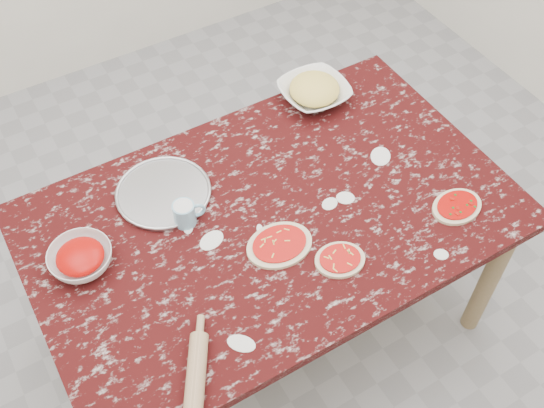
{
  "coord_description": "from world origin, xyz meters",
  "views": [
    {
      "loc": [
        -0.68,
        -1.15,
        2.45
      ],
      "look_at": [
        0.0,
        0.0,
        0.8
      ],
      "focal_mm": 42.87,
      "sensor_mm": 36.0,
      "label": 1
    }
  ],
  "objects_px": {
    "cheese_bowl": "(314,93)",
    "sauce_bowl": "(81,259)",
    "worktable": "(272,228)",
    "pizza_tray": "(164,193)",
    "flour_mug": "(185,213)",
    "rolling_pin": "(196,380)"
  },
  "relations": [
    {
      "from": "worktable",
      "to": "sauce_bowl",
      "type": "bearing_deg",
      "value": 168.48
    },
    {
      "from": "cheese_bowl",
      "to": "sauce_bowl",
      "type": "bearing_deg",
      "value": -164.9
    },
    {
      "from": "worktable",
      "to": "rolling_pin",
      "type": "distance_m",
      "value": 0.64
    },
    {
      "from": "flour_mug",
      "to": "rolling_pin",
      "type": "bearing_deg",
      "value": -113.06
    },
    {
      "from": "sauce_bowl",
      "to": "flour_mug",
      "type": "height_order",
      "value": "flour_mug"
    },
    {
      "from": "pizza_tray",
      "to": "sauce_bowl",
      "type": "xyz_separation_m",
      "value": [
        -0.34,
        -0.13,
        0.02
      ]
    },
    {
      "from": "pizza_tray",
      "to": "sauce_bowl",
      "type": "distance_m",
      "value": 0.36
    },
    {
      "from": "pizza_tray",
      "to": "cheese_bowl",
      "type": "distance_m",
      "value": 0.72
    },
    {
      "from": "pizza_tray",
      "to": "sauce_bowl",
      "type": "relative_size",
      "value": 1.59
    },
    {
      "from": "sauce_bowl",
      "to": "cheese_bowl",
      "type": "relative_size",
      "value": 0.78
    },
    {
      "from": "worktable",
      "to": "sauce_bowl",
      "type": "relative_size",
      "value": 8.01
    },
    {
      "from": "cheese_bowl",
      "to": "flour_mug",
      "type": "height_order",
      "value": "flour_mug"
    },
    {
      "from": "pizza_tray",
      "to": "flour_mug",
      "type": "bearing_deg",
      "value": -83.66
    },
    {
      "from": "worktable",
      "to": "flour_mug",
      "type": "relative_size",
      "value": 14.67
    },
    {
      "from": "worktable",
      "to": "flour_mug",
      "type": "distance_m",
      "value": 0.31
    },
    {
      "from": "sauce_bowl",
      "to": "rolling_pin",
      "type": "height_order",
      "value": "sauce_bowl"
    },
    {
      "from": "sauce_bowl",
      "to": "rolling_pin",
      "type": "distance_m",
      "value": 0.55
    },
    {
      "from": "sauce_bowl",
      "to": "flour_mug",
      "type": "xyz_separation_m",
      "value": [
        0.35,
        -0.01,
        0.01
      ]
    },
    {
      "from": "flour_mug",
      "to": "rolling_pin",
      "type": "height_order",
      "value": "flour_mug"
    },
    {
      "from": "cheese_bowl",
      "to": "flour_mug",
      "type": "distance_m",
      "value": 0.75
    },
    {
      "from": "cheese_bowl",
      "to": "flour_mug",
      "type": "xyz_separation_m",
      "value": [
        -0.69,
        -0.29,
        0.01
      ]
    },
    {
      "from": "cheese_bowl",
      "to": "flour_mug",
      "type": "relative_size",
      "value": 2.36
    }
  ]
}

